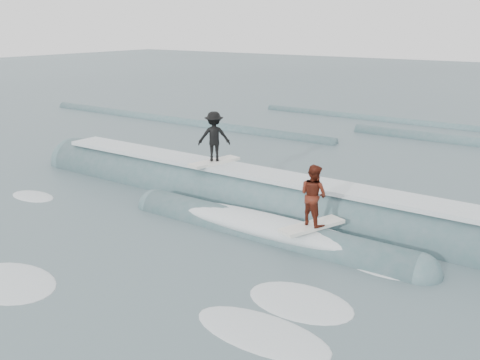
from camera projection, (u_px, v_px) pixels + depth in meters
The scene contains 6 objects.
ground at pixel (181, 240), 15.41m from camera, with size 160.00×160.00×0.00m, color #374950.
breaking_wave at pixel (258, 207), 18.02m from camera, with size 21.47×3.88×2.21m.
surfer_black at pixel (214, 138), 18.91m from camera, with size 1.30×2.07×1.87m.
surfer_red at pixel (313, 198), 14.55m from camera, with size 1.22×2.07×1.80m.
whitewater at pixel (201, 282), 12.96m from camera, with size 14.50×7.90×0.10m.
far_swells at pixel (387, 136), 29.49m from camera, with size 43.43×8.65×0.80m.
Camera 1 is at (9.61, -10.70, 6.06)m, focal length 40.00 mm.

